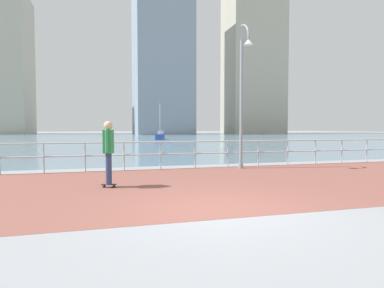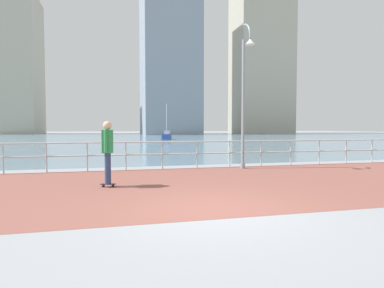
{
  "view_description": "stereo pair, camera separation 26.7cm",
  "coord_description": "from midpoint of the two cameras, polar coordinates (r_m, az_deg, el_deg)",
  "views": [
    {
      "loc": [
        -2.19,
        -5.95,
        1.61
      ],
      "look_at": [
        0.54,
        3.93,
        1.1
      ],
      "focal_mm": 30.42,
      "sensor_mm": 36.0,
      "label": 1
    },
    {
      "loc": [
        -1.93,
        -6.02,
        1.61
      ],
      "look_at": [
        0.54,
        3.93,
        1.1
      ],
      "focal_mm": 30.42,
      "sensor_mm": 36.0,
      "label": 2
    }
  ],
  "objects": [
    {
      "name": "harbor_water",
      "position": [
        57.59,
        -13.42,
        1.16
      ],
      "size": [
        180.0,
        88.0,
        0.0
      ],
      "primitive_type": "cube",
      "color": "slate",
      "rests_on": "ground"
    },
    {
      "name": "tower_steel",
      "position": [
        99.05,
        10.63,
        15.17
      ],
      "size": [
        15.94,
        11.52,
        47.37
      ],
      "color": "#B2AD99",
      "rests_on": "ground"
    },
    {
      "name": "lamppost",
      "position": [
        12.95,
        8.38,
        9.5
      ],
      "size": [
        0.36,
        0.82,
        5.64
      ],
      "color": "gray",
      "rests_on": "ground"
    },
    {
      "name": "skateboarder",
      "position": [
        9.04,
        -15.26,
        -0.6
      ],
      "size": [
        0.41,
        0.56,
        1.79
      ],
      "color": "black",
      "rests_on": "ground"
    },
    {
      "name": "brick_paving",
      "position": [
        9.3,
        -2.46,
        -7.1
      ],
      "size": [
        28.0,
        7.2,
        0.01
      ],
      "primitive_type": "cube",
      "color": "brown",
      "rests_on": "ground"
    },
    {
      "name": "ground",
      "position": [
        46.06,
        -12.9,
        0.76
      ],
      "size": [
        220.0,
        220.0,
        0.0
      ],
      "primitive_type": "plane",
      "color": "gray"
    },
    {
      "name": "tower_slate",
      "position": [
        87.56,
        -5.38,
        16.04
      ],
      "size": [
        14.12,
        15.17,
        44.93
      ],
      "color": "#8493A3",
      "rests_on": "ground"
    },
    {
      "name": "sailboat_yellow",
      "position": [
        45.86,
        -5.78,
        1.41
      ],
      "size": [
        1.92,
        3.72,
        5.0
      ],
      "color": "#284799",
      "rests_on": "ground"
    },
    {
      "name": "tower_concrete",
      "position": [
        102.18,
        -30.08,
        12.04
      ],
      "size": [
        12.25,
        15.93,
        38.91
      ],
      "color": "#B2AD99",
      "rests_on": "ground"
    },
    {
      "name": "waterfront_railing",
      "position": [
        12.73,
        -6.12,
        -1.05
      ],
      "size": [
        25.25,
        0.06,
        1.09
      ],
      "color": "#B2BCC1",
      "rests_on": "ground"
    }
  ]
}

